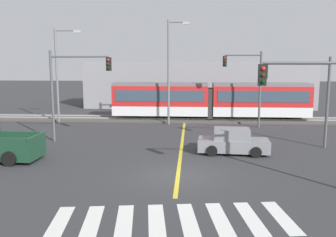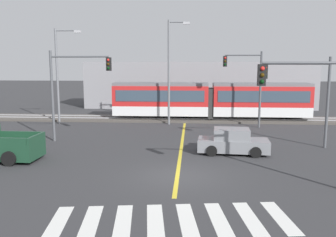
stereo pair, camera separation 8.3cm
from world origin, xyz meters
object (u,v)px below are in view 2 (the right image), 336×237
traffic_light_near_right (315,99)px  street_lamp_centre (171,67)px  street_lamp_west (60,70)px  sedan_crossing (233,142)px  traffic_light_far_right (248,78)px  light_rail_tram (210,99)px  traffic_light_mid_left (72,81)px  traffic_light_mid_right (305,88)px

traffic_light_near_right → street_lamp_centre: 17.77m
traffic_light_near_right → street_lamp_west: bearing=136.7°
sedan_crossing → traffic_light_near_right: bearing=-66.0°
traffic_light_far_right → traffic_light_near_right: traffic_light_far_right is taller
traffic_light_far_right → street_lamp_centre: 6.76m
street_lamp_west → street_lamp_centre: (9.91, 0.25, 0.29)m
sedan_crossing → traffic_light_near_right: size_ratio=0.72×
light_rail_tram → sedan_crossing: (0.75, -12.87, -1.35)m
traffic_light_far_right → street_lamp_west: street_lamp_west is taller
light_rail_tram → traffic_light_far_right: bearing=-51.3°
street_lamp_west → street_lamp_centre: 9.92m
traffic_light_mid_left → light_rail_tram: bearing=45.8°
traffic_light_mid_right → street_lamp_centre: size_ratio=0.64×
light_rail_tram → traffic_light_near_right: (3.41, -18.84, 1.83)m
traffic_light_near_right → street_lamp_west: street_lamp_west is taller
sedan_crossing → traffic_light_mid_right: bearing=22.5°
street_lamp_centre → sedan_crossing: bearing=-66.8°
sedan_crossing → traffic_light_mid_left: (-10.69, 2.67, 3.47)m
light_rail_tram → traffic_light_near_right: bearing=-79.7°
traffic_light_far_right → street_lamp_west: bearing=177.0°
sedan_crossing → traffic_light_near_right: traffic_light_near_right is taller
sedan_crossing → traffic_light_mid_right: 5.93m
traffic_light_near_right → street_lamp_west: 23.35m
street_lamp_west → traffic_light_near_right: bearing=-43.3°
sedan_crossing → light_rail_tram: bearing=93.3°
traffic_light_mid_left → traffic_light_mid_right: (15.32, -0.75, -0.30)m
sedan_crossing → street_lamp_centre: 12.04m
traffic_light_mid_left → street_lamp_centre: size_ratio=0.69×
light_rail_tram → sedan_crossing: bearing=-86.7°
traffic_light_mid_left → street_lamp_centre: street_lamp_centre is taller
traffic_light_far_right → traffic_light_mid_left: bearing=-153.2°
light_rail_tram → traffic_light_mid_right: bearing=-63.8°
traffic_light_mid_left → street_lamp_centre: (6.28, 7.63, 0.95)m
traffic_light_far_right → traffic_light_mid_left: size_ratio=1.02×
traffic_light_far_right → traffic_light_mid_left: 14.44m
light_rail_tram → traffic_light_mid_left: bearing=-134.2°
traffic_light_far_right → traffic_light_mid_right: 7.68m
traffic_light_mid_left → street_lamp_centre: 9.93m
traffic_light_far_right → traffic_light_mid_left: traffic_light_far_right is taller
street_lamp_centre → traffic_light_mid_left: bearing=-129.5°
light_rail_tram → street_lamp_west: size_ratio=2.19×
light_rail_tram → traffic_light_mid_left: 14.40m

